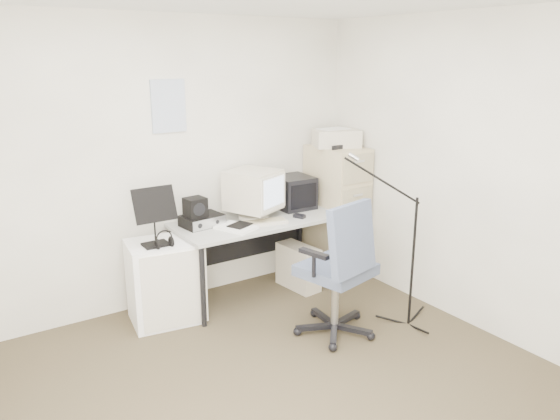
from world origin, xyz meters
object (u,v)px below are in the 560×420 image
filing_cabinet (336,211)px  office_chair (336,267)px  desk (257,257)px  side_cart (164,281)px

filing_cabinet → office_chair: filing_cabinet is taller
desk → office_chair: (0.13, -0.98, 0.20)m
office_chair → side_cart: 1.44m
filing_cabinet → desk: (-0.95, -0.03, -0.29)m
filing_cabinet → side_cart: 1.89m
side_cart → filing_cabinet: bearing=9.5°
office_chair → side_cart: size_ratio=1.63×
filing_cabinet → office_chair: 1.30m
filing_cabinet → side_cart: filing_cabinet is taller
filing_cabinet → office_chair: size_ratio=1.15×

